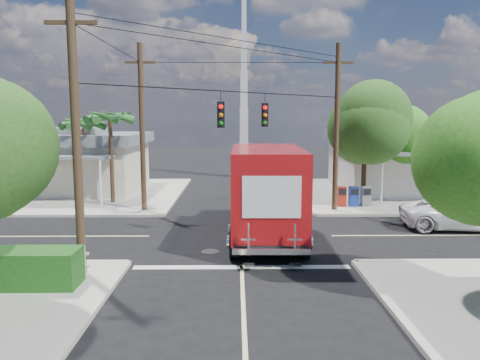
{
  "coord_description": "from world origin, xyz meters",
  "views": [
    {
      "loc": [
        -0.21,
        -19.91,
        5.16
      ],
      "look_at": [
        0.0,
        2.0,
        2.2
      ],
      "focal_mm": 35.0,
      "sensor_mm": 36.0,
      "label": 1
    }
  ],
  "objects": [
    {
      "name": "radio_tower",
      "position": [
        0.5,
        20.0,
        5.64
      ],
      "size": [
        0.8,
        0.8,
        17.0
      ],
      "color": "silver",
      "rests_on": "ground"
    },
    {
      "name": "utility_poles",
      "position": [
        -1.58,
        1.6,
        4.67
      ],
      "size": [
        12.0,
        10.68,
        9.0
      ],
      "color": "#473321",
      "rests_on": "ground"
    },
    {
      "name": "parked_car",
      "position": [
        10.09,
        1.21,
        0.7
      ],
      "size": [
        5.29,
        2.88,
        1.41
      ],
      "primitive_type": "imported",
      "rotation": [
        0.0,
        0.0,
        1.46
      ],
      "color": "silver",
      "rests_on": "ground"
    },
    {
      "name": "tree_ne_front",
      "position": [
        7.21,
        6.76,
        4.77
      ],
      "size": [
        4.21,
        4.14,
        6.66
      ],
      "color": "#422D1C",
      "rests_on": "sidewalk_ne"
    },
    {
      "name": "sidewalk_nw",
      "position": [
        -10.88,
        10.88,
        0.07
      ],
      "size": [
        14.12,
        14.12,
        0.14
      ],
      "color": "#A39E94",
      "rests_on": "ground"
    },
    {
      "name": "palm_nw_front",
      "position": [
        -7.5,
        7.5,
        5.04
      ],
      "size": [
        3.01,
        3.08,
        5.59
      ],
      "color": "#422D1C",
      "rests_on": "sidewalk_nw"
    },
    {
      "name": "vending_boxes",
      "position": [
        6.5,
        6.2,
        0.69
      ],
      "size": [
        1.9,
        0.5,
        1.1
      ],
      "color": "#A52116",
      "rests_on": "sidewalk_ne"
    },
    {
      "name": "building_nw",
      "position": [
        -12.0,
        12.46,
        2.22
      ],
      "size": [
        10.8,
        10.2,
        4.3
      ],
      "color": "beige",
      "rests_on": "sidewalk_nw"
    },
    {
      "name": "ground",
      "position": [
        0.0,
        0.0,
        0.0
      ],
      "size": [
        120.0,
        120.0,
        0.0
      ],
      "primitive_type": "plane",
      "color": "black",
      "rests_on": "ground"
    },
    {
      "name": "tree_ne_back",
      "position": [
        9.81,
        8.96,
        4.19
      ],
      "size": [
        3.77,
        3.66,
        5.82
      ],
      "color": "#422D1C",
      "rests_on": "sidewalk_ne"
    },
    {
      "name": "sidewalk_ne",
      "position": [
        10.88,
        10.88,
        0.07
      ],
      "size": [
        14.12,
        14.12,
        0.14
      ],
      "color": "#A39E94",
      "rests_on": "ground"
    },
    {
      "name": "building_ne",
      "position": [
        12.5,
        11.97,
        2.32
      ],
      "size": [
        11.8,
        10.2,
        4.5
      ],
      "color": "silver",
      "rests_on": "sidewalk_ne"
    },
    {
      "name": "delivery_truck",
      "position": [
        1.08,
        -0.19,
        1.99
      ],
      "size": [
        3.04,
        9.1,
        3.91
      ],
      "color": "black",
      "rests_on": "ground"
    },
    {
      "name": "palm_nw_back",
      "position": [
        -9.5,
        9.0,
        4.67
      ],
      "size": [
        3.01,
        3.08,
        5.19
      ],
      "color": "#422D1C",
      "rests_on": "sidewalk_nw"
    },
    {
      "name": "road_markings",
      "position": [
        0.0,
        -1.47,
        0.01
      ],
      "size": [
        32.0,
        32.0,
        0.01
      ],
      "color": "beige",
      "rests_on": "ground"
    }
  ]
}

